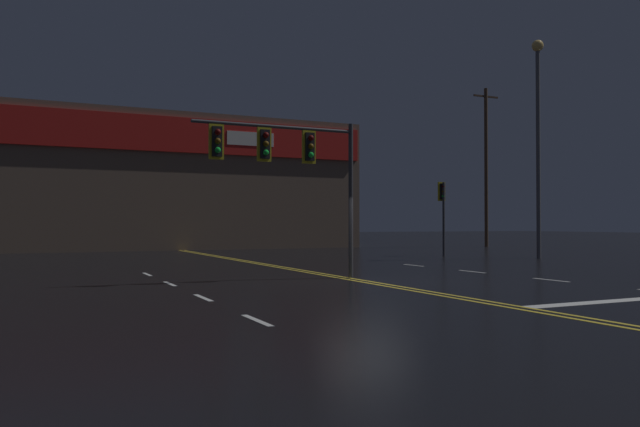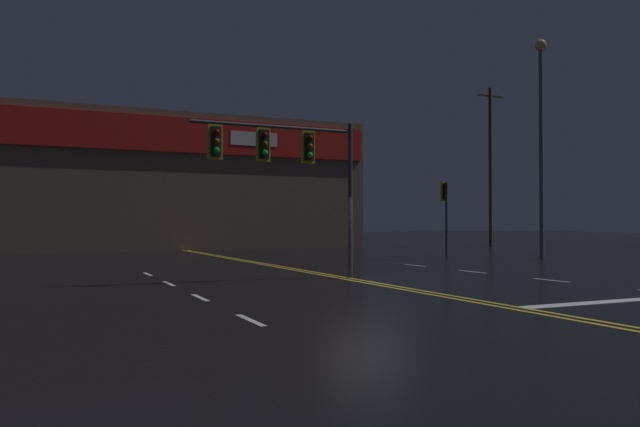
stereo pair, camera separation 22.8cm
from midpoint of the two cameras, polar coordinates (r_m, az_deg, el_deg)
The scene contains 7 objects.
ground_plane at distance 17.90m, azimuth 4.54°, elevation -6.26°, with size 200.00×200.00×0.00m, color black.
road_markings at distance 17.40m, azimuth 9.59°, elevation -6.39°, with size 15.45×60.00×0.01m.
traffic_signal_median at distance 18.34m, azimuth -3.05°, elevation 5.41°, with size 5.03×0.36×4.74m.
traffic_signal_corner_northeast at distance 33.15m, azimuth 11.57°, elevation 1.09°, with size 0.42×0.36×3.85m.
streetlight_far_left at distance 32.20m, azimuth 19.75°, elevation 8.01°, with size 0.56×0.56×10.58m.
building_backdrop at distance 44.92m, azimuth -13.38°, elevation 2.56°, with size 25.31×10.23×8.77m.
utility_pole_row at distance 37.37m, azimuth -12.66°, elevation 6.25°, with size 45.95×0.26×12.79m.
Camera 2 is at (-8.56, -15.63, 1.65)m, focal length 35.00 mm.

